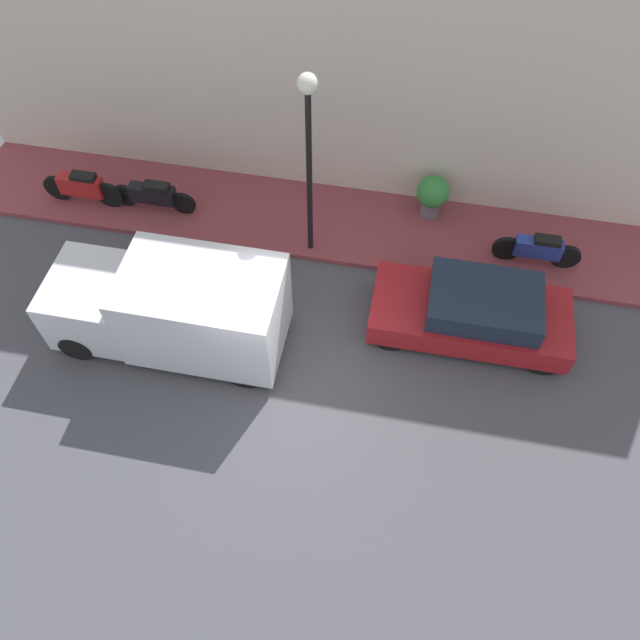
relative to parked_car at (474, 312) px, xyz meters
name	(u,v)px	position (x,y,z in m)	size (l,w,h in m)	color
ground_plane	(284,376)	(-1.87, 3.57, -0.61)	(60.00, 60.00, 0.00)	#47474C
sidewalk	(324,222)	(2.44, 3.57, -0.54)	(2.42, 17.73, 0.12)	brown
building_facade	(337,61)	(3.80, 3.57, 2.82)	(0.30, 17.73, 6.86)	beige
parked_car	(474,312)	(0.00, 0.00, 0.00)	(1.78, 4.04, 1.25)	maroon
delivery_van	(171,307)	(-1.35, 5.93, 0.44)	(1.90, 4.67, 2.07)	silver
motorcycle_blue	(538,249)	(2.04, -1.32, -0.04)	(0.30, 1.93, 0.80)	navy
motorcycle_red	(82,187)	(1.95, 9.35, 0.00)	(0.30, 1.99, 0.89)	#B21E1E
motorcycle_black	(153,195)	(2.06, 7.62, -0.05)	(0.30, 2.06, 0.79)	black
streetlamp	(309,134)	(1.55, 3.72, 2.69)	(0.39, 0.39, 4.45)	black
potted_plant	(433,194)	(3.12, 1.13, 0.15)	(0.77, 0.77, 1.09)	slate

